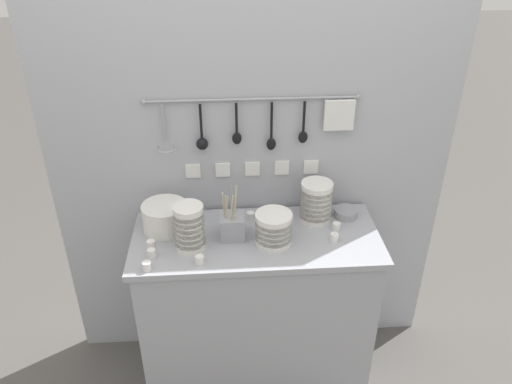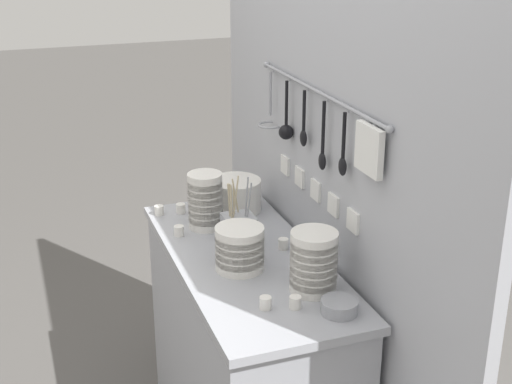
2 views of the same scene
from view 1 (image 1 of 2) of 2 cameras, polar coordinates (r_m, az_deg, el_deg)
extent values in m
plane|color=#514F4C|center=(2.93, 0.03, -19.70)|extent=(20.00, 20.00, 0.00)
cube|color=#9EA0A8|center=(2.32, 0.03, -5.41)|extent=(1.15, 0.50, 0.03)
cube|color=#9EA0A8|center=(2.61, 0.03, -13.51)|extent=(1.10, 0.48, 0.88)
cube|color=#A8AAB2|center=(2.51, -0.43, 0.07)|extent=(1.95, 0.04, 1.97)
cylinder|color=#93969E|center=(2.27, -0.43, 10.55)|extent=(0.96, 0.01, 0.01)
sphere|color=#93969E|center=(2.29, -12.72, 10.00)|extent=(0.02, 0.02, 0.02)
sphere|color=#93969E|center=(2.34, 11.58, 10.63)|extent=(0.02, 0.02, 0.02)
cylinder|color=#93969E|center=(2.30, -10.51, 7.74)|extent=(0.01, 0.01, 0.17)
torus|color=#93969E|center=(2.35, -10.22, 4.93)|extent=(0.10, 0.10, 0.01)
cylinder|color=#93969E|center=(2.28, -10.70, 9.98)|extent=(0.01, 0.01, 0.02)
cylinder|color=black|center=(2.29, -6.31, 7.91)|extent=(0.01, 0.01, 0.17)
sphere|color=black|center=(2.33, -6.17, 5.48)|extent=(0.06, 0.06, 0.06)
cylinder|color=#93969E|center=(2.26, -6.44, 10.19)|extent=(0.01, 0.01, 0.02)
cylinder|color=black|center=(2.28, -2.25, 8.38)|extent=(0.01, 0.01, 0.15)
ellipsoid|color=black|center=(2.32, -2.20, 6.14)|extent=(0.04, 0.02, 0.06)
cylinder|color=#93969E|center=(2.26, -2.30, 10.35)|extent=(0.01, 0.01, 0.02)
cylinder|color=black|center=(2.30, 1.79, 8.10)|extent=(0.01, 0.01, 0.18)
ellipsoid|color=black|center=(2.34, 1.75, 5.49)|extent=(0.04, 0.02, 0.06)
cylinder|color=#93969E|center=(2.27, 1.80, 10.45)|extent=(0.01, 0.01, 0.02)
cylinder|color=black|center=(2.31, 5.51, 8.51)|extent=(0.01, 0.01, 0.15)
ellipsoid|color=black|center=(2.35, 5.39, 6.25)|extent=(0.04, 0.02, 0.06)
cylinder|color=#93969E|center=(2.29, 5.56, 10.50)|extent=(0.01, 0.01, 0.02)
cube|color=silver|center=(2.34, 9.48, 8.65)|extent=(0.14, 0.02, 0.14)
cylinder|color=#93969E|center=(2.32, 9.58, 10.50)|extent=(0.01, 0.01, 0.02)
cube|color=white|center=(2.42, -7.21, 2.42)|extent=(0.07, 0.01, 0.07)
cube|color=white|center=(2.41, -3.81, 2.55)|extent=(0.07, 0.01, 0.07)
cube|color=white|center=(2.42, -0.41, 2.67)|extent=(0.07, 0.01, 0.07)
cube|color=white|center=(2.43, 2.97, 2.78)|extent=(0.07, 0.01, 0.07)
cube|color=white|center=(2.45, 6.30, 2.88)|extent=(0.07, 0.01, 0.07)
cylinder|color=silver|center=(2.43, 6.77, -2.66)|extent=(0.15, 0.15, 0.05)
cylinder|color=silver|center=(2.42, 6.81, -2.15)|extent=(0.15, 0.15, 0.05)
cylinder|color=silver|center=(2.40, 6.84, -1.63)|extent=(0.15, 0.15, 0.05)
cylinder|color=silver|center=(2.39, 6.88, -1.10)|extent=(0.15, 0.15, 0.05)
cylinder|color=silver|center=(2.38, 6.92, -0.57)|extent=(0.15, 0.15, 0.05)
cylinder|color=silver|center=(2.36, 6.96, -0.03)|extent=(0.15, 0.15, 0.05)
cylinder|color=silver|center=(2.35, 7.00, 0.52)|extent=(0.15, 0.15, 0.05)
cylinder|color=silver|center=(2.25, -7.48, -5.77)|extent=(0.13, 0.13, 0.05)
cylinder|color=silver|center=(2.23, -7.53, -5.20)|extent=(0.13, 0.13, 0.05)
cylinder|color=silver|center=(2.21, -7.58, -4.61)|extent=(0.13, 0.13, 0.05)
cylinder|color=silver|center=(2.20, -7.63, -4.02)|extent=(0.13, 0.13, 0.05)
cylinder|color=silver|center=(2.18, -7.68, -3.41)|extent=(0.13, 0.13, 0.05)
cylinder|color=silver|center=(2.17, -7.73, -2.80)|extent=(0.13, 0.13, 0.05)
cylinder|color=silver|center=(2.15, -7.78, -2.18)|extent=(0.13, 0.13, 0.05)
cylinder|color=silver|center=(2.26, 1.99, -5.27)|extent=(0.17, 0.17, 0.05)
cylinder|color=silver|center=(2.25, 2.00, -4.73)|extent=(0.17, 0.17, 0.05)
cylinder|color=silver|center=(2.23, 2.02, -4.18)|extent=(0.17, 0.17, 0.05)
cylinder|color=silver|center=(2.22, 2.03, -3.63)|extent=(0.17, 0.17, 0.05)
cylinder|color=silver|center=(2.20, 2.04, -3.06)|extent=(0.17, 0.17, 0.05)
cylinder|color=silver|center=(2.40, -10.23, -4.02)|extent=(0.21, 0.21, 0.01)
cylinder|color=silver|center=(2.39, -10.25, -3.82)|extent=(0.21, 0.21, 0.01)
cylinder|color=silver|center=(2.39, -10.27, -3.62)|extent=(0.21, 0.21, 0.01)
cylinder|color=silver|center=(2.38, -10.29, -3.42)|extent=(0.21, 0.21, 0.01)
cylinder|color=silver|center=(2.38, -10.31, -3.22)|extent=(0.21, 0.21, 0.01)
cylinder|color=silver|center=(2.37, -10.34, -3.02)|extent=(0.21, 0.21, 0.01)
cylinder|color=silver|center=(2.37, -10.36, -2.82)|extent=(0.21, 0.21, 0.01)
cylinder|color=silver|center=(2.36, -10.38, -2.62)|extent=(0.21, 0.21, 0.01)
cylinder|color=silver|center=(2.36, -10.40, -2.42)|extent=(0.21, 0.21, 0.01)
cylinder|color=silver|center=(2.35, -10.42, -2.21)|extent=(0.21, 0.21, 0.01)
cylinder|color=silver|center=(2.34, -10.45, -2.01)|extent=(0.21, 0.21, 0.01)
cylinder|color=silver|center=(2.34, -10.47, -1.80)|extent=(0.21, 0.21, 0.01)
cylinder|color=silver|center=(2.33, -10.49, -1.60)|extent=(0.21, 0.21, 0.01)
cylinder|color=#93969E|center=(2.48, 10.20, -2.33)|extent=(0.11, 0.11, 0.04)
cube|color=#93969E|center=(2.28, -2.72, -3.95)|extent=(0.11, 0.11, 0.11)
cylinder|color=#93969E|center=(2.25, -2.64, -1.46)|extent=(0.02, 0.03, 0.20)
cylinder|color=#C6B793|center=(2.21, -2.49, -1.86)|extent=(0.03, 0.03, 0.22)
cylinder|color=#C6B793|center=(2.22, -3.41, -2.37)|extent=(0.02, 0.02, 0.18)
cylinder|color=#93969E|center=(2.26, -2.41, -1.58)|extent=(0.02, 0.03, 0.18)
cylinder|color=#C6B793|center=(2.23, -3.47, -2.26)|extent=(0.01, 0.01, 0.17)
cylinder|color=#C6B793|center=(2.20, -2.44, -2.40)|extent=(0.02, 0.01, 0.19)
cylinder|color=#C6B793|center=(2.20, -2.89, -2.43)|extent=(0.03, 0.02, 0.19)
cylinder|color=#C6B793|center=(2.23, -3.71, -1.96)|extent=(0.01, 0.03, 0.19)
cylinder|color=silver|center=(2.30, 8.94, -5.16)|extent=(0.04, 0.04, 0.04)
cylinder|color=silver|center=(2.42, -0.62, -2.75)|extent=(0.04, 0.04, 0.04)
cylinder|color=silver|center=(2.34, -7.02, -4.26)|extent=(0.04, 0.04, 0.04)
cylinder|color=silver|center=(2.16, -12.36, -8.27)|extent=(0.04, 0.04, 0.04)
cylinder|color=silver|center=(2.27, -11.90, -5.90)|extent=(0.04, 0.04, 0.04)
cylinder|color=silver|center=(2.15, -6.45, -7.71)|extent=(0.04, 0.04, 0.04)
cylinder|color=silver|center=(2.37, 9.17, -3.91)|extent=(0.04, 0.04, 0.04)
cylinder|color=silver|center=(2.22, -11.84, -6.88)|extent=(0.04, 0.04, 0.04)
camera|label=2|loc=(2.54, 60.35, 10.66)|focal=50.00mm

